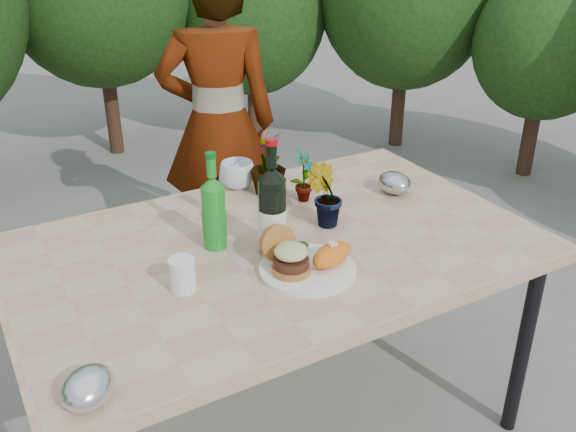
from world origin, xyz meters
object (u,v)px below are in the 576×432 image
wine_bottle (272,212)px  patio_table (275,259)px  dinner_plate (308,269)px  person (218,125)px

wine_bottle → patio_table: bearing=30.1°
dinner_plate → person: size_ratio=0.19×
patio_table → wine_bottle: 0.19m
dinner_plate → person: (0.31, 1.31, -0.00)m
patio_table → dinner_plate: (0.00, -0.19, 0.06)m
person → patio_table: bearing=96.1°
patio_table → dinner_plate: bearing=-89.7°
patio_table → wine_bottle: size_ratio=4.48×
patio_table → wine_bottle: bearing=-128.4°
patio_table → dinner_plate: dinner_plate is taller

